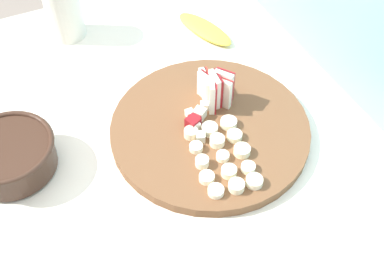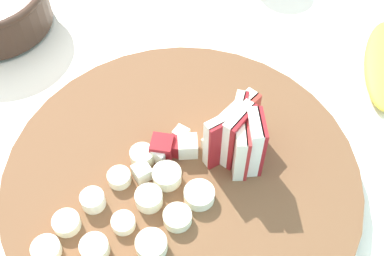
% 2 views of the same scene
% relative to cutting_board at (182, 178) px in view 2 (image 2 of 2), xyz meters
% --- Properties ---
extents(cutting_board, '(0.36, 0.36, 0.02)m').
position_rel_cutting_board_xyz_m(cutting_board, '(0.00, 0.00, 0.00)').
color(cutting_board, brown).
rests_on(cutting_board, tiled_countertop).
extents(apple_wedge_fan, '(0.08, 0.06, 0.07)m').
position_rel_cutting_board_xyz_m(apple_wedge_fan, '(-0.05, 0.03, 0.04)').
color(apple_wedge_fan, maroon).
rests_on(apple_wedge_fan, cutting_board).
extents(apple_dice_pile, '(0.09, 0.08, 0.02)m').
position_rel_cutting_board_xyz_m(apple_dice_pile, '(-0.02, -0.02, 0.02)').
color(apple_dice_pile, white).
rests_on(apple_dice_pile, cutting_board).
extents(banana_slice_rows, '(0.16, 0.12, 0.02)m').
position_rel_cutting_board_xyz_m(banana_slice_rows, '(0.07, -0.01, 0.02)').
color(banana_slice_rows, beige).
rests_on(banana_slice_rows, cutting_board).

